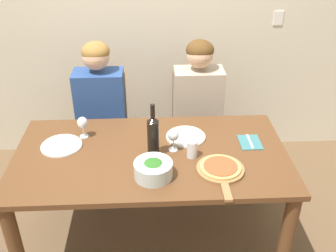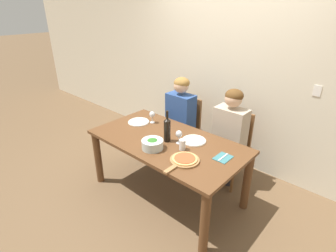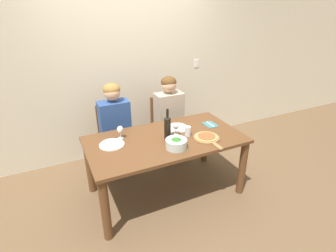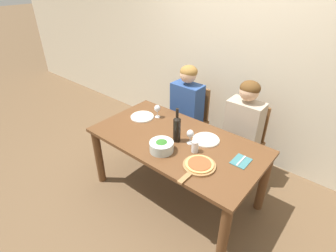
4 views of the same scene
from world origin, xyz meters
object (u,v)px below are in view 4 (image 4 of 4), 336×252
(person_man, at_px, (243,124))
(wine_glass_left, at_px, (157,109))
(wine_bottle, at_px, (177,128))
(dinner_plate_left, at_px, (142,117))
(chair_right, at_px, (244,139))
(fork_on_napkin, at_px, (241,161))
(broccoli_bowl, at_px, (162,146))
(dinner_plate_right, at_px, (206,140))
(person_woman, at_px, (186,104))
(water_tumbler, at_px, (195,146))
(wine_glass_right, at_px, (190,134))
(pizza_on_board, at_px, (199,165))
(chair_left, at_px, (190,118))

(person_man, bearing_deg, wine_glass_left, -150.44)
(wine_bottle, distance_m, dinner_plate_left, 0.62)
(chair_right, xyz_separation_m, fork_on_napkin, (0.28, -0.71, 0.24))
(broccoli_bowl, relative_size, dinner_plate_right, 0.85)
(person_woman, distance_m, water_tumbler, 0.98)
(broccoli_bowl, bearing_deg, water_tumbler, 37.69)
(person_woman, distance_m, wine_glass_right, 0.85)
(wine_glass_right, bearing_deg, dinner_plate_left, 174.09)
(person_woman, relative_size, person_man, 1.00)
(chair_right, xyz_separation_m, wine_bottle, (-0.37, -0.82, 0.38))
(dinner_plate_right, bearing_deg, wine_glass_left, 176.37)
(pizza_on_board, bearing_deg, chair_left, 128.38)
(wine_glass_right, bearing_deg, person_man, 70.20)
(wine_glass_right, bearing_deg, chair_left, 124.69)
(water_tumbler, bearing_deg, chair_left, 127.26)
(water_tumbler, relative_size, fork_on_napkin, 0.63)
(dinner_plate_left, bearing_deg, person_man, 31.33)
(wine_bottle, bearing_deg, fork_on_napkin, 9.56)
(broccoli_bowl, xyz_separation_m, fork_on_napkin, (0.65, 0.33, -0.05))
(person_woman, bearing_deg, chair_left, 90.00)
(broccoli_bowl, height_order, dinner_plate_left, broccoli_bowl)
(chair_left, distance_m, person_woman, 0.27)
(wine_bottle, height_order, broccoli_bowl, wine_bottle)
(person_man, height_order, fork_on_napkin, person_man)
(dinner_plate_left, xyz_separation_m, fork_on_napkin, (1.24, -0.01, -0.01))
(person_woman, height_order, broccoli_bowl, person_woman)
(wine_glass_left, bearing_deg, person_woman, 82.63)
(fork_on_napkin, bearing_deg, dinner_plate_right, 168.69)
(wine_bottle, xyz_separation_m, dinner_plate_right, (0.22, 0.19, -0.13))
(wine_glass_left, bearing_deg, dinner_plate_left, -138.89)
(dinner_plate_left, xyz_separation_m, wine_glass_right, (0.72, -0.08, 0.10))
(wine_bottle, bearing_deg, chair_right, 65.87)
(chair_left, relative_size, person_man, 0.73)
(water_tumbler, height_order, fork_on_napkin, water_tumbler)
(person_woman, distance_m, pizza_on_board, 1.20)
(fork_on_napkin, bearing_deg, broccoli_bowl, -152.95)
(dinner_plate_right, distance_m, wine_glass_right, 0.20)
(chair_right, xyz_separation_m, person_man, (0.00, -0.11, 0.25))
(wine_bottle, relative_size, broccoli_bowl, 1.58)
(wine_glass_left, bearing_deg, wine_bottle, -26.78)
(wine_glass_left, bearing_deg, pizza_on_board, -26.47)
(broccoli_bowl, xyz_separation_m, wine_glass_left, (-0.46, 0.46, 0.05))
(chair_right, relative_size, fork_on_napkin, 5.01)
(wine_bottle, height_order, wine_glass_left, wine_bottle)
(person_man, xyz_separation_m, water_tumbler, (-0.13, -0.74, 0.05))
(dinner_plate_right, bearing_deg, water_tumbler, -85.15)
(chair_right, xyz_separation_m, person_woman, (-0.77, -0.11, 0.25))
(broccoli_bowl, distance_m, dinner_plate_left, 0.69)
(dinner_plate_right, xyz_separation_m, water_tumbler, (0.02, -0.22, 0.05))
(broccoli_bowl, relative_size, wine_glass_right, 1.50)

